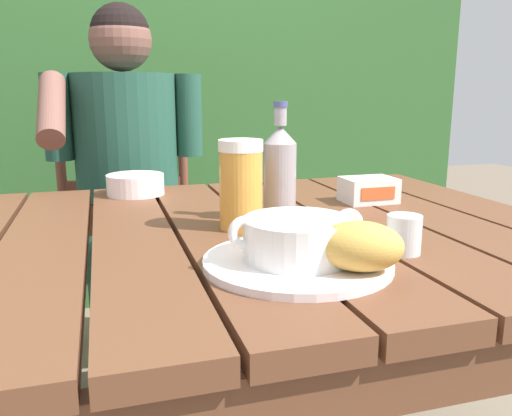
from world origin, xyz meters
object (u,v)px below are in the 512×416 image
beer_bottle (280,171)px  soup_bowl (298,237)px  table_knife (357,239)px  chair_near_diner (129,233)px  person_eating (128,174)px  serving_plate (297,262)px  bread_roll (360,246)px  butter_tub (368,190)px  water_glass_small (404,234)px  beer_glass (241,184)px  diner_bowl (136,184)px

beer_bottle → soup_bowl: bearing=-103.7°
table_knife → soup_bowl: bearing=-148.4°
chair_near_diner → person_eating: size_ratio=0.82×
soup_bowl → table_knife: 0.18m
serving_plate → bread_roll: 0.11m
butter_tub → bread_roll: bearing=-119.8°
soup_bowl → water_glass_small: size_ratio=3.37×
water_glass_small → table_knife: (-0.04, 0.08, -0.03)m
chair_near_diner → soup_bowl: bearing=-80.6°
serving_plate → bread_roll: size_ratio=1.92×
serving_plate → butter_tub: size_ratio=2.36×
person_eating → chair_near_diner: bearing=89.2°
bread_roll → beer_bottle: beer_bottle is taller
chair_near_diner → table_knife: (0.34, -1.09, 0.25)m
soup_bowl → table_knife: (0.15, 0.09, -0.04)m
beer_glass → soup_bowl: bearing=-84.2°
water_glass_small → butter_tub: (0.14, 0.38, -0.00)m
person_eating → beer_glass: bearing=-76.8°
person_eating → bread_roll: size_ratio=8.42×
serving_plate → person_eating: bearing=101.4°
butter_tub → diner_bowl: butter_tub is taller
beer_glass → diner_bowl: (-0.17, 0.40, -0.06)m
beer_glass → beer_bottle: size_ratio=0.71×
serving_plate → bread_roll: bearing=-49.4°
chair_near_diner → beer_bottle: size_ratio=4.31×
bread_roll → butter_tub: size_ratio=1.23×
water_glass_small → butter_tub: water_glass_small is taller
butter_tub → table_knife: butter_tub is taller
serving_plate → diner_bowl: 0.67m
bread_roll → water_glass_small: size_ratio=2.34×
bread_roll → beer_bottle: size_ratio=0.62×
soup_bowl → diner_bowl: bearing=107.0°
diner_bowl → beer_bottle: bearing=-53.3°
diner_bowl → butter_tub: bearing=-25.6°
person_eating → water_glass_small: 1.04m
soup_bowl → chair_near_diner: bearing=99.4°
bread_roll → butter_tub: 0.53m
bread_roll → beer_glass: size_ratio=0.87×
beer_glass → table_knife: size_ratio=1.21×
serving_plate → beer_glass: (-0.02, 0.24, 0.08)m
soup_bowl → beer_bottle: beer_bottle is taller
butter_tub → diner_bowl: size_ratio=0.84×
soup_bowl → butter_tub: 0.51m
bread_roll → diner_bowl: bearing=110.0°
soup_bowl → butter_tub: (0.33, 0.39, -0.02)m
water_glass_small → butter_tub: bearing=69.5°
serving_plate → diner_bowl: (-0.19, 0.64, 0.02)m
serving_plate → water_glass_small: bearing=2.9°
chair_near_diner → table_knife: 1.17m
beer_glass → butter_tub: beer_glass is taller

